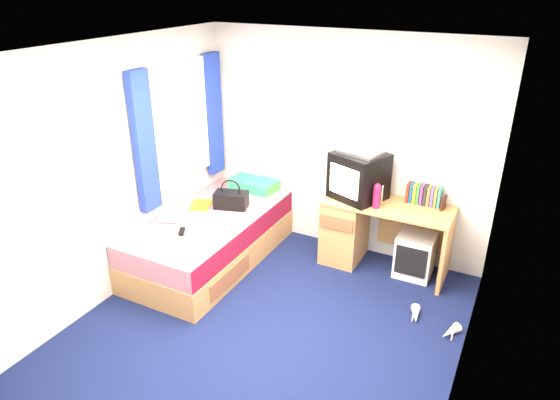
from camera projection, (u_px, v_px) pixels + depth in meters
The scene contains 20 objects.
ground at pixel (269, 325), 4.50m from camera, with size 3.40×3.40×0.00m, color #0C1438.
room_shell at pixel (267, 176), 3.90m from camera, with size 3.40×3.40×3.40m.
bed at pixel (211, 239), 5.41m from camera, with size 1.01×2.00×0.54m.
pillow at pixel (254, 184), 5.95m from camera, with size 0.55×0.35×0.12m, color teal.
desk at pixel (361, 228), 5.35m from camera, with size 1.30×0.55×0.75m.
storage_cube at pixel (415, 255), 5.18m from camera, with size 0.37×0.37×0.46m, color white.
crt_tv at pixel (359, 176), 5.13m from camera, with size 0.62×0.60×0.49m.
vcr at pixel (361, 150), 5.01m from camera, with size 0.40×0.29×0.08m, color silver.
book_row at pixel (424, 195), 5.05m from camera, with size 0.34×0.13×0.20m.
picture_frame at pixel (444, 203), 4.94m from camera, with size 0.02×0.12×0.14m, color black.
pink_water_bottle at pixel (377, 197), 4.95m from camera, with size 0.07×0.07×0.23m, color #D01D50.
aerosol_can at pixel (380, 193), 5.10m from camera, with size 0.05×0.05×0.19m, color white.
handbag at pixel (231, 199), 5.46m from camera, with size 0.40×0.30×0.33m.
towel at pixel (207, 230), 4.90m from camera, with size 0.31×0.26×0.10m, color white.
magazine at pixel (201, 205), 5.54m from camera, with size 0.21×0.28×0.01m, color #F5FD1C.
water_bottle at pixel (168, 220), 5.14m from camera, with size 0.07×0.07×0.20m, color white.
colour_swatch_fan at pixel (175, 237), 4.88m from camera, with size 0.22×0.06×0.01m, color orange.
remote_control at pixel (182, 232), 4.96m from camera, with size 0.05×0.16×0.02m, color black.
window_assembly at pixel (181, 126), 5.29m from camera, with size 0.11×1.42×1.40m.
white_heels at pixel (432, 323), 4.46m from camera, with size 0.48×0.34×0.09m.
Camera 1 is at (1.76, -3.17, 2.90)m, focal length 32.00 mm.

